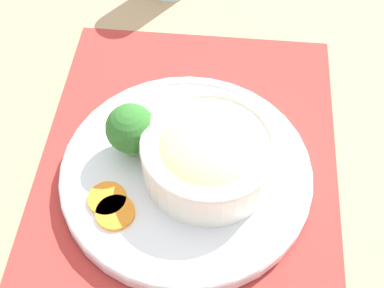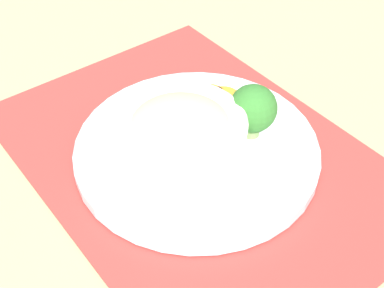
% 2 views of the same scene
% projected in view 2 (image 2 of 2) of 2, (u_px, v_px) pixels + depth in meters
% --- Properties ---
extents(ground_plane, '(4.00, 4.00, 0.00)m').
position_uv_depth(ground_plane, '(197.00, 158.00, 0.65)').
color(ground_plane, tan).
extents(placemat, '(0.52, 0.39, 0.00)m').
position_uv_depth(placemat, '(197.00, 156.00, 0.65)').
color(placemat, '#B2332D').
rests_on(placemat, ground_plane).
extents(plate, '(0.30, 0.30, 0.02)m').
position_uv_depth(plate, '(197.00, 149.00, 0.64)').
color(plate, silver).
rests_on(plate, placemat).
extents(bowl, '(0.15, 0.15, 0.07)m').
position_uv_depth(bowl, '(179.00, 134.00, 0.61)').
color(bowl, silver).
rests_on(bowl, plate).
extents(broccoli_floret, '(0.06, 0.06, 0.07)m').
position_uv_depth(broccoli_floret, '(253.00, 108.00, 0.63)').
color(broccoli_floret, '#759E51').
rests_on(broccoli_floret, plate).
extents(carrot_slice_near, '(0.04, 0.04, 0.01)m').
position_uv_depth(carrot_slice_near, '(223.00, 98.00, 0.70)').
color(carrot_slice_near, orange).
rests_on(carrot_slice_near, plate).
extents(carrot_slice_middle, '(0.04, 0.04, 0.01)m').
position_uv_depth(carrot_slice_middle, '(208.00, 95.00, 0.71)').
color(carrot_slice_middle, orange).
rests_on(carrot_slice_middle, plate).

